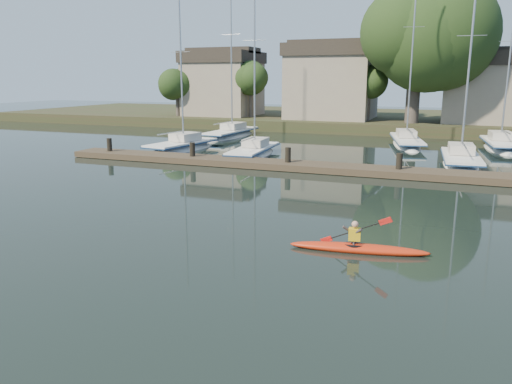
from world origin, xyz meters
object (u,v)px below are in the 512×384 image
(kayak, at_px, (358,246))
(sailboat_0, at_px, (182,153))
(sailboat_1, at_px, (254,158))
(sailboat_7, at_px, (500,152))
(sailboat_5, at_px, (231,139))
(sailboat_6, at_px, (406,147))
(dock, at_px, (341,169))
(sailboat_3, at_px, (460,168))

(kayak, height_order, sailboat_0, sailboat_0)
(sailboat_1, height_order, sailboat_7, sailboat_7)
(sailboat_1, bearing_deg, sailboat_5, 118.02)
(kayak, bearing_deg, sailboat_5, 112.77)
(sailboat_0, relative_size, sailboat_5, 0.80)
(kayak, relative_size, sailboat_7, 0.32)
(sailboat_0, xyz_separation_m, sailboat_6, (14.51, 8.53, 0.02))
(kayak, xyz_separation_m, sailboat_0, (-15.24, 16.66, -0.35))
(sailboat_0, bearing_deg, sailboat_6, 39.06)
(dock, bearing_deg, sailboat_1, 149.90)
(kayak, bearing_deg, sailboat_7, 68.90)
(sailboat_1, bearing_deg, sailboat_3, 1.25)
(sailboat_3, height_order, sailboat_6, sailboat_6)
(kayak, distance_m, sailboat_7, 26.12)
(kayak, height_order, sailboat_5, sailboat_5)
(dock, height_order, sailboat_6, sailboat_6)
(dock, bearing_deg, sailboat_5, 133.26)
(dock, bearing_deg, sailboat_7, 56.23)
(sailboat_1, height_order, sailboat_6, sailboat_6)
(sailboat_0, relative_size, sailboat_6, 0.80)
(sailboat_3, relative_size, sailboat_5, 0.86)
(dock, distance_m, sailboat_1, 7.57)
(sailboat_1, height_order, sailboat_3, sailboat_1)
(dock, relative_size, sailboat_5, 2.33)
(sailboat_0, bearing_deg, kayak, -38.95)
(sailboat_5, relative_size, sailboat_6, 0.99)
(sailboat_0, distance_m, sailboat_6, 16.83)
(dock, xyz_separation_m, sailboat_0, (-12.18, 4.34, -0.40))
(sailboat_5, bearing_deg, dock, -43.96)
(kayak, relative_size, sailboat_3, 0.32)
(dock, bearing_deg, sailboat_6, 79.77)
(sailboat_7, bearing_deg, sailboat_1, -153.56)
(sailboat_1, distance_m, sailboat_6, 12.69)
(sailboat_5, bearing_deg, sailboat_6, 2.07)
(sailboat_0, relative_size, sailboat_1, 0.93)
(kayak, height_order, sailboat_7, sailboat_7)
(sailboat_0, relative_size, sailboat_3, 0.93)
(sailboat_1, relative_size, sailboat_3, 0.99)
(kayak, distance_m, dock, 12.69)
(sailboat_7, bearing_deg, sailboat_6, 177.57)
(kayak, xyz_separation_m, sailboat_7, (5.75, 25.48, -0.35))
(dock, distance_m, sailboat_7, 15.84)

